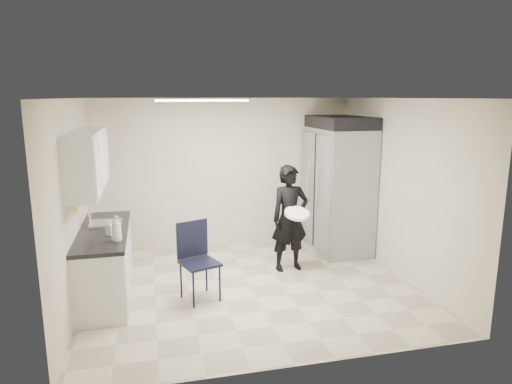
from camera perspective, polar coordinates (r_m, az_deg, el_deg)
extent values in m
plane|color=#BDB394|center=(6.56, -0.65, -11.71)|extent=(4.50, 4.50, 0.00)
plane|color=white|center=(6.01, -0.71, 11.64)|extent=(4.50, 4.50, 0.00)
plane|color=beige|center=(8.08, -3.81, 2.41)|extent=(4.50, 0.00, 4.50)
plane|color=beige|center=(6.08, -21.83, -1.57)|extent=(0.00, 4.00, 4.00)
plane|color=beige|center=(6.99, 17.61, 0.39)|extent=(0.00, 4.00, 4.00)
cube|color=white|center=(6.31, -6.96, 11.29)|extent=(1.20, 0.60, 0.02)
cube|color=silver|center=(6.48, -18.34, -8.55)|extent=(0.60, 1.90, 0.86)
cube|color=black|center=(6.34, -18.61, -4.69)|extent=(0.64, 1.95, 0.05)
cube|color=gray|center=(6.58, -18.24, -4.20)|extent=(0.42, 0.40, 0.14)
cylinder|color=silver|center=(6.57, -20.06, -3.01)|extent=(0.02, 0.02, 0.24)
cube|color=silver|center=(6.16, -20.34, 3.68)|extent=(0.35, 1.80, 0.75)
cube|color=black|center=(7.33, -19.70, 3.30)|extent=(0.22, 0.30, 0.35)
cube|color=yellow|center=(6.20, -21.59, -2.08)|extent=(0.00, 0.12, 0.07)
cube|color=yellow|center=(6.40, -21.33, -2.00)|extent=(0.00, 0.12, 0.07)
cube|color=gray|center=(7.96, 10.22, 0.27)|extent=(0.80, 1.35, 2.10)
cube|color=black|center=(7.82, 10.53, 8.56)|extent=(0.80, 1.35, 0.20)
cube|color=black|center=(6.03, -7.04, -8.86)|extent=(0.57, 0.57, 1.00)
imported|color=black|center=(6.95, 4.25, -3.29)|extent=(0.64, 0.46, 1.62)
cylinder|color=silver|center=(6.69, 5.14, -2.70)|extent=(0.41, 0.41, 0.05)
imported|color=white|center=(5.75, -17.06, -4.38)|extent=(0.17, 0.17, 0.32)
imported|color=#B0B3BD|center=(6.04, -17.80, -4.23)|extent=(0.12, 0.12, 0.20)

